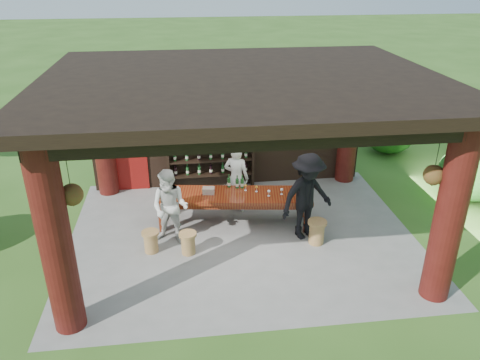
{
  "coord_description": "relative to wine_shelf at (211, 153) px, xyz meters",
  "views": [
    {
      "loc": [
        -1.14,
        -8.67,
        5.42
      ],
      "look_at": [
        0.0,
        0.4,
        1.15
      ],
      "focal_mm": 35.0,
      "sensor_mm": 36.0,
      "label": 1
    }
  ],
  "objects": [
    {
      "name": "wine_shelf",
      "position": [
        0.0,
        0.0,
        0.0
      ],
      "size": [
        2.23,
        0.34,
        1.96
      ],
      "color": "black",
      "rests_on": "ground"
    },
    {
      "name": "stool_near_left",
      "position": [
        -0.68,
        -2.99,
        -0.74
      ],
      "size": [
        0.36,
        0.36,
        0.47
      ],
      "rotation": [
        0.0,
        0.0,
        -0.23
      ],
      "color": "olive",
      "rests_on": "ground"
    },
    {
      "name": "napkin_basket",
      "position": [
        -0.17,
        -1.81,
        -0.17
      ],
      "size": [
        0.28,
        0.21,
        0.14
      ],
      "primitive_type": "cube",
      "rotation": [
        0.0,
        0.0,
        -0.13
      ],
      "color": "#BF6672",
      "rests_on": "tasting_table"
    },
    {
      "name": "ground",
      "position": [
        0.5,
        -2.45,
        -0.99
      ],
      "size": [
        90.0,
        90.0,
        0.0
      ],
      "primitive_type": "plane",
      "color": "#2D5119",
      "rests_on": "ground"
    },
    {
      "name": "guest_woman",
      "position": [
        -1.01,
        -2.5,
        -0.17
      ],
      "size": [
        0.96,
        0.86,
        1.64
      ],
      "primitive_type": "imported",
      "rotation": [
        0.0,
        0.0,
        -0.35
      ],
      "color": "beige",
      "rests_on": "ground"
    },
    {
      "name": "guest_man",
      "position": [
        1.85,
        -2.63,
        -0.03
      ],
      "size": [
        1.41,
        1.13,
        1.91
      ],
      "primitive_type": "imported",
      "rotation": [
        0.0,
        0.0,
        0.39
      ],
      "color": "black",
      "rests_on": "ground"
    },
    {
      "name": "host",
      "position": [
        0.52,
        -1.22,
        -0.17
      ],
      "size": [
        0.7,
        0.6,
        1.63
      ],
      "primitive_type": "imported",
      "rotation": [
        0.0,
        0.0,
        2.73
      ],
      "color": "silver",
      "rests_on": "ground"
    },
    {
      "name": "pavilion",
      "position": [
        0.49,
        -2.02,
        1.14
      ],
      "size": [
        7.5,
        6.0,
        3.6
      ],
      "color": "slate",
      "rests_on": "ground"
    },
    {
      "name": "shrubs",
      "position": [
        2.79,
        -1.37,
        -0.43
      ],
      "size": [
        15.43,
        8.85,
        1.36
      ],
      "color": "#194C14",
      "rests_on": "ground"
    },
    {
      "name": "stool_near_right",
      "position": [
        2.02,
        -2.94,
        -0.71
      ],
      "size": [
        0.4,
        0.4,
        0.53
      ],
      "rotation": [
        0.0,
        0.0,
        0.2
      ],
      "color": "olive",
      "rests_on": "ground"
    },
    {
      "name": "stool_far_left",
      "position": [
        -1.43,
        -2.83,
        -0.74
      ],
      "size": [
        0.36,
        0.36,
        0.47
      ],
      "rotation": [
        0.0,
        0.0,
        -0.22
      ],
      "color": "olive",
      "rests_on": "ground"
    },
    {
      "name": "tasting_table",
      "position": [
        0.39,
        -1.91,
        -0.35
      ],
      "size": [
        3.51,
        1.32,
        0.75
      ],
      "rotation": [
        0.0,
        0.0,
        -0.13
      ],
      "color": "#54160C",
      "rests_on": "ground"
    },
    {
      "name": "table_glasses",
      "position": [
        1.03,
        -1.95,
        -0.16
      ],
      "size": [
        0.84,
        0.41,
        0.15
      ],
      "color": "silver",
      "rests_on": "tasting_table"
    },
    {
      "name": "trees",
      "position": [
        3.69,
        -0.41,
        2.38
      ],
      "size": [
        21.72,
        9.58,
        4.8
      ],
      "color": "#3F2819",
      "rests_on": "ground"
    },
    {
      "name": "table_bottles",
      "position": [
        0.47,
        -1.59,
        -0.08
      ],
      "size": [
        0.37,
        0.16,
        0.31
      ],
      "color": "#194C1E",
      "rests_on": "tasting_table"
    }
  ]
}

